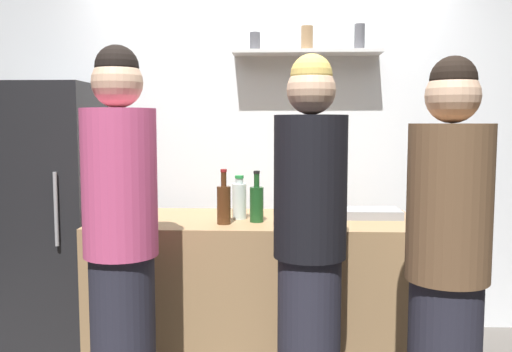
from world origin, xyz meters
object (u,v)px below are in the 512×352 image
water_bottle_plastic (239,200)px  person_pink_top (121,243)px  baking_pan (371,213)px  wine_bottle_green_glass (257,203)px  wine_bottle_pale_glass (321,199)px  utensil_holder (132,206)px  person_brown_jacket (447,269)px  wine_bottle_amber_glass (224,203)px  person_blonde (310,246)px  refrigerator (52,214)px  wine_bottle_dark_glass (285,196)px

water_bottle_plastic → person_pink_top: 0.86m
baking_pan → wine_bottle_green_glass: size_ratio=1.17×
wine_bottle_pale_glass → wine_bottle_green_glass: (-0.36, -0.04, -0.02)m
baking_pan → utensil_holder: size_ratio=1.52×
water_bottle_plastic → person_pink_top: size_ratio=0.14×
utensil_holder → person_brown_jacket: size_ratio=0.13×
person_pink_top → person_brown_jacket: size_ratio=1.05×
wine_bottle_amber_glass → person_blonde: bearing=-44.8°
wine_bottle_pale_glass → wine_bottle_green_glass: 0.36m
utensil_holder → water_bottle_plastic: size_ratio=0.88×
refrigerator → person_blonde: person_blonde is taller
wine_bottle_amber_glass → person_brown_jacket: 1.25m
baking_pan → wine_bottle_dark_glass: (-0.51, 0.09, 0.09)m
person_blonde → person_brown_jacket: (0.55, -0.28, -0.03)m
wine_bottle_amber_glass → person_blonde: 0.65m
refrigerator → baking_pan: bearing=-8.2°
wine_bottle_amber_glass → wine_bottle_dark_glass: wine_bottle_amber_glass is taller
wine_bottle_green_glass → person_blonde: size_ratio=0.16×
utensil_holder → baking_pan: bearing=1.4°
water_bottle_plastic → wine_bottle_dark_glass: bearing=33.0°
wine_bottle_green_glass → person_blonde: bearing=-62.3°
baking_pan → person_pink_top: size_ratio=0.19×
wine_bottle_amber_glass → wine_bottle_pale_glass: bearing=11.8°
utensil_holder → person_brown_jacket: bearing=-30.9°
water_bottle_plastic → person_pink_top: (-0.49, -0.69, -0.11)m
baking_pan → person_blonde: (-0.40, -0.70, -0.04)m
utensil_holder → person_pink_top: (0.15, -0.74, -0.06)m
wine_bottle_pale_glass → person_pink_top: (-0.96, -0.64, -0.12)m
person_brown_jacket → utensil_holder: bearing=79.5°
person_brown_jacket → water_bottle_plastic: bearing=66.6°
refrigerator → wine_bottle_green_glass: bearing=-19.0°
refrigerator → wine_bottle_dark_glass: (1.55, -0.21, 0.16)m
wine_bottle_amber_glass → wine_bottle_dark_glass: (0.34, 0.34, -0.00)m
wine_bottle_amber_glass → wine_bottle_dark_glass: 0.48m
wine_bottle_amber_glass → person_brown_jacket: bearing=-35.9°
refrigerator → water_bottle_plastic: (1.28, -0.38, 0.16)m
refrigerator → baking_pan: 2.08m
person_brown_jacket → person_blonde: bearing=83.7°
refrigerator → wine_bottle_green_glass: 1.47m
refrigerator → person_blonde: 1.93m
person_pink_top → person_brown_jacket: 1.44m
utensil_holder → wine_bottle_dark_glass: 0.92m
water_bottle_plastic → refrigerator: bearing=163.3°
wine_bottle_pale_glass → person_blonde: bearing=-99.0°
refrigerator → baking_pan: (2.05, -0.30, 0.07)m
baking_pan → wine_bottle_amber_glass: (-0.85, -0.25, 0.09)m
wine_bottle_dark_glass → person_blonde: bearing=-82.0°
person_pink_top → person_brown_jacket: bearing=149.9°
water_bottle_plastic → wine_bottle_pale_glass: bearing=-6.5°
person_blonde → wine_bottle_pale_glass: bearing=11.7°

